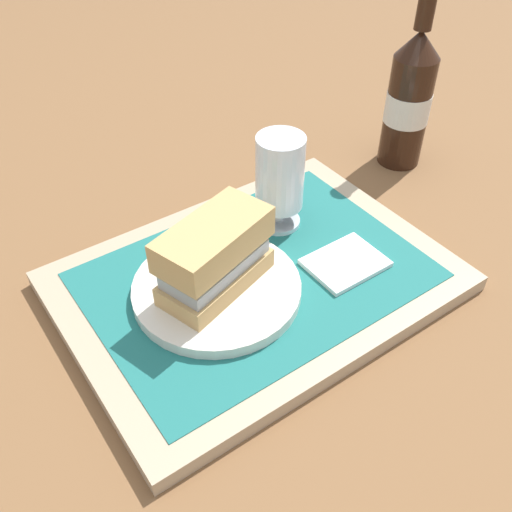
{
  "coord_description": "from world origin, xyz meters",
  "views": [
    {
      "loc": [
        -0.28,
        -0.4,
        0.49
      ],
      "look_at": [
        0.0,
        0.0,
        0.05
      ],
      "focal_mm": 40.43,
      "sensor_mm": 36.0,
      "label": 1
    }
  ],
  "objects_px": {
    "plate": "(218,290)",
    "sandwich": "(218,255)",
    "beer_glass": "(280,179)",
    "beer_bottle": "(409,98)"
  },
  "relations": [
    {
      "from": "beer_glass",
      "to": "beer_bottle",
      "type": "xyz_separation_m",
      "value": [
        0.26,
        0.04,
        0.02
      ]
    },
    {
      "from": "beer_glass",
      "to": "plate",
      "type": "bearing_deg",
      "value": -154.06
    },
    {
      "from": "plate",
      "to": "beer_glass",
      "type": "bearing_deg",
      "value": 25.94
    },
    {
      "from": "plate",
      "to": "sandwich",
      "type": "distance_m",
      "value": 0.05
    },
    {
      "from": "plate",
      "to": "beer_glass",
      "type": "xyz_separation_m",
      "value": [
        0.13,
        0.07,
        0.06
      ]
    },
    {
      "from": "plate",
      "to": "sandwich",
      "type": "bearing_deg",
      "value": 17.3
    },
    {
      "from": "sandwich",
      "to": "beer_glass",
      "type": "distance_m",
      "value": 0.15
    },
    {
      "from": "plate",
      "to": "beer_glass",
      "type": "distance_m",
      "value": 0.16
    },
    {
      "from": "beer_glass",
      "to": "beer_bottle",
      "type": "bearing_deg",
      "value": 8.58
    },
    {
      "from": "sandwich",
      "to": "beer_bottle",
      "type": "distance_m",
      "value": 0.41
    }
  ]
}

